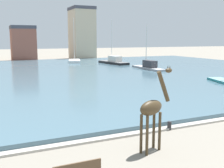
{
  "coord_description": "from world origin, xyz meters",
  "views": [
    {
      "loc": [
        -8.73,
        -3.23,
        5.3
      ],
      "look_at": [
        -0.99,
        13.88,
        2.2
      ],
      "focal_mm": 43.8,
      "sensor_mm": 36.0,
      "label": 1
    }
  ],
  "objects_px": {
    "sailboat_black": "(112,62)",
    "giraffe_statue": "(153,109)",
    "sailboat_grey": "(146,67)",
    "sailboat_white": "(74,61)",
    "mooring_bollard": "(169,126)",
    "sailboat_teal": "(224,82)"
  },
  "relations": [
    {
      "from": "giraffe_statue",
      "to": "sailboat_black",
      "type": "xyz_separation_m",
      "value": [
        16.03,
        40.16,
        -1.43
      ]
    },
    {
      "from": "sailboat_teal",
      "to": "giraffe_statue",
      "type": "bearing_deg",
      "value": -144.81
    },
    {
      "from": "sailboat_white",
      "to": "mooring_bollard",
      "type": "bearing_deg",
      "value": -99.59
    },
    {
      "from": "giraffe_statue",
      "to": "sailboat_black",
      "type": "relative_size",
      "value": 0.42
    },
    {
      "from": "sailboat_grey",
      "to": "giraffe_statue",
      "type": "bearing_deg",
      "value": -120.95
    },
    {
      "from": "sailboat_teal",
      "to": "sailboat_black",
      "type": "bearing_deg",
      "value": 93.62
    },
    {
      "from": "sailboat_grey",
      "to": "sailboat_black",
      "type": "distance_m",
      "value": 11.51
    },
    {
      "from": "sailboat_black",
      "to": "sailboat_grey",
      "type": "bearing_deg",
      "value": -84.05
    },
    {
      "from": "sailboat_grey",
      "to": "mooring_bollard",
      "type": "relative_size",
      "value": 19.03
    },
    {
      "from": "sailboat_grey",
      "to": "sailboat_white",
      "type": "xyz_separation_m",
      "value": [
        -7.05,
        18.25,
        -0.11
      ]
    },
    {
      "from": "sailboat_white",
      "to": "mooring_bollard",
      "type": "height_order",
      "value": "sailboat_white"
    },
    {
      "from": "sailboat_black",
      "to": "giraffe_statue",
      "type": "bearing_deg",
      "value": -111.76
    },
    {
      "from": "mooring_bollard",
      "to": "sailboat_black",
      "type": "bearing_deg",
      "value": 70.54
    },
    {
      "from": "giraffe_statue",
      "to": "sailboat_white",
      "type": "relative_size",
      "value": 0.41
    },
    {
      "from": "giraffe_statue",
      "to": "sailboat_grey",
      "type": "height_order",
      "value": "sailboat_grey"
    },
    {
      "from": "sailboat_grey",
      "to": "mooring_bollard",
      "type": "distance_m",
      "value": 30.3
    },
    {
      "from": "giraffe_statue",
      "to": "mooring_bollard",
      "type": "distance_m",
      "value": 3.85
    },
    {
      "from": "sailboat_grey",
      "to": "sailboat_black",
      "type": "bearing_deg",
      "value": 95.95
    },
    {
      "from": "giraffe_statue",
      "to": "sailboat_teal",
      "type": "bearing_deg",
      "value": 35.19
    },
    {
      "from": "giraffe_statue",
      "to": "sailboat_teal",
      "type": "height_order",
      "value": "sailboat_teal"
    },
    {
      "from": "sailboat_grey",
      "to": "sailboat_black",
      "type": "height_order",
      "value": "sailboat_black"
    },
    {
      "from": "sailboat_grey",
      "to": "sailboat_white",
      "type": "relative_size",
      "value": 0.97
    }
  ]
}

